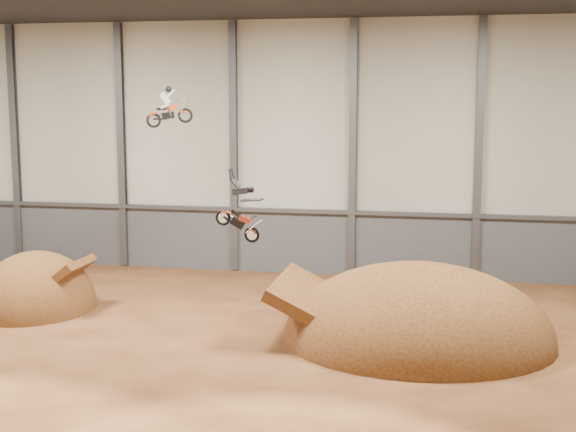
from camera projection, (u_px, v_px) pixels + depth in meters
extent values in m
plane|color=#492713|center=(220.00, 356.00, 30.75)|extent=(40.00, 40.00, 0.00)
cube|color=#BBB7A5|center=(293.00, 148.00, 44.26)|extent=(40.00, 0.10, 14.00)
cube|color=#4A4C51|center=(293.00, 242.00, 44.95)|extent=(39.80, 0.18, 3.50)
cube|color=#47494F|center=(292.00, 211.00, 44.53)|extent=(39.80, 0.35, 0.20)
cube|color=#47494F|center=(15.00, 145.00, 47.26)|extent=(0.40, 0.36, 13.90)
cube|color=#47494F|center=(121.00, 146.00, 45.98)|extent=(0.40, 0.36, 13.90)
cube|color=#47494F|center=(234.00, 148.00, 44.70)|extent=(0.40, 0.36, 13.90)
cube|color=#47494F|center=(353.00, 149.00, 43.43)|extent=(0.40, 0.36, 13.90)
cube|color=#47494F|center=(479.00, 151.00, 42.15)|extent=(0.40, 0.36, 13.90)
ellipsoid|color=#402310|center=(36.00, 309.00, 37.53)|extent=(5.45, 6.29, 5.45)
ellipsoid|color=#402310|center=(417.00, 341.00, 32.67)|extent=(11.02, 9.75, 6.36)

